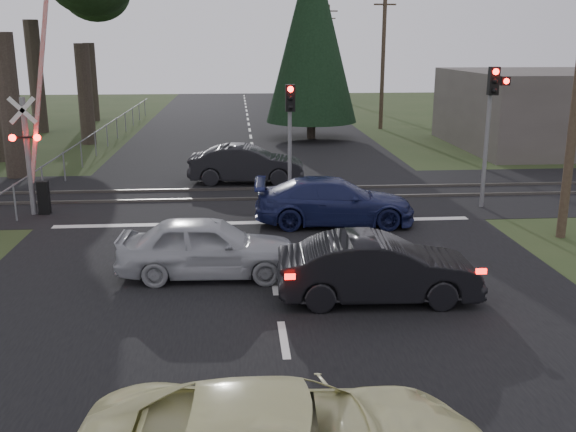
{
  "coord_description": "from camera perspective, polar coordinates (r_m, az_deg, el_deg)",
  "views": [
    {
      "loc": [
        -0.8,
        -11.11,
        5.48
      ],
      "look_at": [
        0.41,
        4.18,
        1.3
      ],
      "focal_mm": 40.0,
      "sensor_mm": 36.0,
      "label": 1
    }
  ],
  "objects": [
    {
      "name": "rail_corridor",
      "position": [
        23.76,
        -2.49,
        1.91
      ],
      "size": [
        120.0,
        8.0,
        0.01
      ],
      "primitive_type": "cube",
      "color": "black",
      "rests_on": "ground"
    },
    {
      "name": "conifer_tree",
      "position": [
        37.36,
        2.15,
        16.02
      ],
      "size": [
        5.2,
        5.2,
        11.0
      ],
      "color": "#473D33",
      "rests_on": "ground"
    },
    {
      "name": "fence_left",
      "position": [
        34.77,
        -16.17,
        5.58
      ],
      "size": [
        0.1,
        36.0,
        1.2
      ],
      "primitive_type": null,
      "color": "slate",
      "rests_on": "ground"
    },
    {
      "name": "traffic_signal_center",
      "position": [
        22.03,
        0.18,
        8.27
      ],
      "size": [
        0.32,
        0.48,
        4.1
      ],
      "color": "slate",
      "rests_on": "ground"
    },
    {
      "name": "traffic_signal_right",
      "position": [
        22.32,
        17.67,
        8.97
      ],
      "size": [
        0.68,
        0.48,
        4.7
      ],
      "color": "slate",
      "rests_on": "ground"
    },
    {
      "name": "stop_line",
      "position": [
        20.09,
        -2.08,
        -0.56
      ],
      "size": [
        13.0,
        0.35,
        0.0
      ],
      "primitive_type": "cube",
      "color": "silver",
      "rests_on": "ground"
    },
    {
      "name": "utility_pole_far",
      "position": [
        66.77,
        3.58,
        14.57
      ],
      "size": [
        1.8,
        0.26,
        9.0
      ],
      "color": "#4C3D2D",
      "rests_on": "ground"
    },
    {
      "name": "blue_sedan",
      "position": [
        19.84,
        4.14,
        1.3
      ],
      "size": [
        5.01,
        2.27,
        1.42
      ],
      "primitive_type": "imported",
      "rotation": [
        0.0,
        0.0,
        1.51
      ],
      "color": "#191F4C",
      "rests_on": "ground"
    },
    {
      "name": "dark_hatchback",
      "position": [
        14.09,
        8.0,
        -4.67
      ],
      "size": [
        4.41,
        1.67,
        1.44
      ],
      "primitive_type": "imported",
      "rotation": [
        0.0,
        0.0,
        1.54
      ],
      "color": "black",
      "rests_on": "ground"
    },
    {
      "name": "utility_pole_mid",
      "position": [
        42.16,
        8.46,
        14.06
      ],
      "size": [
        1.8,
        0.26,
        9.0
      ],
      "color": "#4C3D2D",
      "rests_on": "ground"
    },
    {
      "name": "rail_far",
      "position": [
        24.53,
        -2.56,
        2.44
      ],
      "size": [
        120.0,
        0.12,
        0.1
      ],
      "primitive_type": "cube",
      "color": "#59544C",
      "rests_on": "ground"
    },
    {
      "name": "ground",
      "position": [
        12.42,
        -0.38,
        -10.95
      ],
      "size": [
        120.0,
        120.0,
        0.0
      ],
      "primitive_type": "plane",
      "color": "#29391A",
      "rests_on": "ground"
    },
    {
      "name": "crossing_signal",
      "position": [
        22.14,
        -21.57,
        5.29
      ],
      "size": [
        1.62,
        0.38,
        6.96
      ],
      "color": "slate",
      "rests_on": "ground"
    },
    {
      "name": "road",
      "position": [
        21.83,
        -2.29,
        0.7
      ],
      "size": [
        14.0,
        100.0,
        0.01
      ],
      "primitive_type": "cube",
      "color": "black",
      "rests_on": "ground"
    },
    {
      "name": "rail_near",
      "position": [
        22.98,
        -2.42,
        1.56
      ],
      "size": [
        120.0,
        0.12,
        0.1
      ],
      "primitive_type": "cube",
      "color": "#59544C",
      "rests_on": "ground"
    },
    {
      "name": "dark_car_far",
      "position": [
        25.71,
        -3.7,
        4.61
      ],
      "size": [
        4.66,
        1.95,
        1.5
      ],
      "primitive_type": "imported",
      "rotation": [
        0.0,
        0.0,
        1.49
      ],
      "color": "black",
      "rests_on": "ground"
    },
    {
      "name": "silver_car",
      "position": [
        15.49,
        -7.16,
        -2.75
      ],
      "size": [
        4.34,
        1.9,
        1.46
      ],
      "primitive_type": "imported",
      "rotation": [
        0.0,
        0.0,
        1.53
      ],
      "color": "#A4A7AC",
      "rests_on": "ground"
    }
  ]
}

